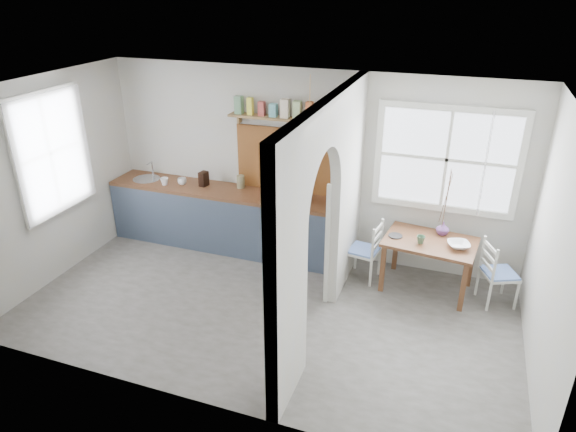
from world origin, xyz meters
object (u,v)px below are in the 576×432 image
(chair_right, at_px, (500,273))
(vase, at_px, (443,228))
(kettle, at_px, (300,194))
(chair_left, at_px, (364,250))
(dining_table, at_px, (427,265))

(chair_right, distance_m, vase, 0.85)
(kettle, bearing_deg, chair_right, 5.19)
(chair_right, xyz_separation_m, kettle, (-2.58, 0.15, 0.61))
(chair_left, height_order, vase, vase)
(vase, bearing_deg, chair_left, -165.82)
(dining_table, relative_size, kettle, 4.24)
(dining_table, height_order, vase, vase)
(dining_table, xyz_separation_m, kettle, (-1.73, 0.12, 0.69))
(vase, bearing_deg, kettle, -176.60)
(chair_right, height_order, vase, vase)
(kettle, distance_m, vase, 1.88)
(chair_left, height_order, kettle, kettle)
(chair_left, relative_size, kettle, 3.19)
(chair_left, xyz_separation_m, chair_right, (1.66, -0.03, 0.00))
(dining_table, distance_m, chair_left, 0.82)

